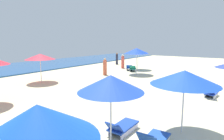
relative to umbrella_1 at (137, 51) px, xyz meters
name	(u,v)px	position (x,y,z in m)	size (l,w,h in m)	color
ocean	(15,68)	(-4.94, 14.20, -2.28)	(60.00, 10.18, 0.12)	#215291
umbrella_1	(137,51)	(0.00, 0.00, 0.00)	(2.41, 2.41, 2.61)	silver
umbrella_2	(138,51)	(2.95, 1.37, -0.17)	(2.24, 2.24, 2.42)	silver
lounge_chair_2_0	(133,69)	(1.42, 1.16, -2.07)	(1.48, 1.10, 0.69)	silver
lounge_chair_2_1	(129,68)	(1.85, 1.86, -2.07)	(1.53, 1.18, 0.68)	silver
lounge_chair_3_0	(211,93)	(-4.52, -7.47, -2.10)	(1.40, 0.67, 0.67)	silver
umbrella_4	(40,57)	(-7.85, 4.54, -0.26)	(2.38, 2.38, 2.31)	silver
umbrella_5	(111,84)	(-12.60, -5.86, -0.24)	(1.96, 1.96, 2.35)	silver
lounge_chair_5_0	(122,127)	(-11.43, -5.53, -2.12)	(1.45, 0.62, 0.60)	silver
lounge_chair_5_1	(154,140)	(-11.74, -6.88, -2.08)	(1.41, 0.66, 0.73)	silver
umbrella_6	(38,123)	(-15.50, -6.64, -0.19)	(1.81, 1.81, 2.43)	silver
umbrella_7	(185,77)	(-10.17, -7.30, -0.29)	(2.38, 2.38, 2.31)	silver
beachgoer_0	(123,62)	(2.72, 3.31, -1.55)	(0.47, 0.47, 1.71)	#ED5644
beachgoer_1	(117,59)	(5.58, 6.10, -1.55)	(0.43, 0.43, 1.67)	#25263A
beachgoer_2	(105,67)	(-2.26, 2.26, -1.56)	(0.51, 0.51, 1.69)	#D15F44
cooler_box_1	(184,85)	(-3.06, -5.50, -2.17)	(0.45, 0.37, 0.35)	red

